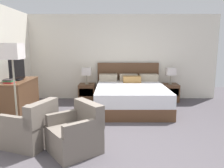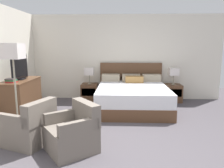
{
  "view_description": "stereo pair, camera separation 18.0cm",
  "coord_description": "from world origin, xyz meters",
  "px_view_note": "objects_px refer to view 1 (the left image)",
  "views": [
    {
      "loc": [
        -0.06,
        -2.99,
        1.64
      ],
      "look_at": [
        -0.08,
        2.02,
        0.75
      ],
      "focal_mm": 35.0,
      "sensor_mm": 36.0,
      "label": 1
    },
    {
      "loc": [
        0.12,
        -2.99,
        1.64
      ],
      "look_at": [
        -0.08,
        2.02,
        0.75
      ],
      "focal_mm": 35.0,
      "sensor_mm": 36.0,
      "label": 2
    }
  ],
  "objects_px": {
    "bed": "(131,96)",
    "book_small_top": "(10,80)",
    "dresser": "(20,97)",
    "floor_lamp": "(13,57)",
    "nightstand_right": "(171,92)",
    "armchair_companion": "(77,134)",
    "table_lamp_right": "(172,72)",
    "tv": "(18,68)",
    "book_blue_cover": "(10,81)",
    "armchair_by_window": "(33,128)",
    "book_red_cover": "(11,82)",
    "nightstand_left": "(88,92)",
    "table_lamp_left": "(88,72)"
  },
  "relations": [
    {
      "from": "tv",
      "to": "floor_lamp",
      "type": "height_order",
      "value": "floor_lamp"
    },
    {
      "from": "bed",
      "to": "table_lamp_right",
      "type": "xyz_separation_m",
      "value": [
        1.23,
        0.75,
        0.55
      ]
    },
    {
      "from": "nightstand_left",
      "to": "book_red_cover",
      "type": "height_order",
      "value": "book_red_cover"
    },
    {
      "from": "book_red_cover",
      "to": "book_small_top",
      "type": "bearing_deg",
      "value": 180.0
    },
    {
      "from": "nightstand_right",
      "to": "armchair_companion",
      "type": "bearing_deg",
      "value": -125.85
    },
    {
      "from": "dresser",
      "to": "armchair_by_window",
      "type": "bearing_deg",
      "value": -61.27
    },
    {
      "from": "nightstand_right",
      "to": "table_lamp_right",
      "type": "bearing_deg",
      "value": 90.0
    },
    {
      "from": "bed",
      "to": "table_lamp_left",
      "type": "height_order",
      "value": "bed"
    },
    {
      "from": "nightstand_right",
      "to": "floor_lamp",
      "type": "xyz_separation_m",
      "value": [
        -3.51,
        -2.42,
        1.17
      ]
    },
    {
      "from": "tv",
      "to": "book_small_top",
      "type": "distance_m",
      "value": 0.47
    },
    {
      "from": "book_blue_cover",
      "to": "armchair_companion",
      "type": "bearing_deg",
      "value": -40.14
    },
    {
      "from": "dresser",
      "to": "book_red_cover",
      "type": "xyz_separation_m",
      "value": [
        -0.0,
        -0.4,
        0.42
      ]
    },
    {
      "from": "nightstand_right",
      "to": "armchair_by_window",
      "type": "relative_size",
      "value": 0.58
    },
    {
      "from": "dresser",
      "to": "floor_lamp",
      "type": "distance_m",
      "value": 1.5
    },
    {
      "from": "tv",
      "to": "book_red_cover",
      "type": "xyz_separation_m",
      "value": [
        -0.01,
        -0.42,
        -0.27
      ]
    },
    {
      "from": "book_small_top",
      "to": "armchair_companion",
      "type": "distance_m",
      "value": 2.25
    },
    {
      "from": "bed",
      "to": "book_small_top",
      "type": "xyz_separation_m",
      "value": [
        -2.7,
        -1.02,
        0.59
      ]
    },
    {
      "from": "book_small_top",
      "to": "armchair_by_window",
      "type": "relative_size",
      "value": 0.21
    },
    {
      "from": "armchair_companion",
      "to": "book_blue_cover",
      "type": "bearing_deg",
      "value": 139.86
    },
    {
      "from": "table_lamp_left",
      "to": "book_red_cover",
      "type": "height_order",
      "value": "table_lamp_left"
    },
    {
      "from": "book_blue_cover",
      "to": "book_small_top",
      "type": "relative_size",
      "value": 1.11
    },
    {
      "from": "book_small_top",
      "to": "armchair_by_window",
      "type": "distance_m",
      "value": 1.59
    },
    {
      "from": "book_blue_cover",
      "to": "armchair_companion",
      "type": "distance_m",
      "value": 2.23
    },
    {
      "from": "table_lamp_left",
      "to": "dresser",
      "type": "distance_m",
      "value": 2.04
    },
    {
      "from": "nightstand_left",
      "to": "armchair_companion",
      "type": "height_order",
      "value": "armchair_companion"
    },
    {
      "from": "tv",
      "to": "book_small_top",
      "type": "height_order",
      "value": "tv"
    },
    {
      "from": "nightstand_left",
      "to": "dresser",
      "type": "bearing_deg",
      "value": -136.46
    },
    {
      "from": "tv",
      "to": "floor_lamp",
      "type": "distance_m",
      "value": 1.18
    },
    {
      "from": "table_lamp_right",
      "to": "book_small_top",
      "type": "distance_m",
      "value": 4.31
    },
    {
      "from": "table_lamp_left",
      "to": "book_red_cover",
      "type": "relative_size",
      "value": 2.33
    },
    {
      "from": "nightstand_right",
      "to": "book_red_cover",
      "type": "relative_size",
      "value": 2.46
    },
    {
      "from": "table_lamp_right",
      "to": "dresser",
      "type": "bearing_deg",
      "value": -160.65
    },
    {
      "from": "bed",
      "to": "armchair_by_window",
      "type": "bearing_deg",
      "value": -129.74
    },
    {
      "from": "nightstand_right",
      "to": "armchair_by_window",
      "type": "bearing_deg",
      "value": -136.09
    },
    {
      "from": "table_lamp_right",
      "to": "tv",
      "type": "bearing_deg",
      "value": -160.93
    },
    {
      "from": "table_lamp_right",
      "to": "book_red_cover",
      "type": "bearing_deg",
      "value": -155.69
    },
    {
      "from": "book_red_cover",
      "to": "floor_lamp",
      "type": "bearing_deg",
      "value": -58.56
    },
    {
      "from": "armchair_by_window",
      "to": "armchair_companion",
      "type": "bearing_deg",
      "value": -15.48
    },
    {
      "from": "tv",
      "to": "armchair_companion",
      "type": "bearing_deg",
      "value": -47.88
    },
    {
      "from": "nightstand_left",
      "to": "book_red_cover",
      "type": "relative_size",
      "value": 2.46
    },
    {
      "from": "dresser",
      "to": "tv",
      "type": "bearing_deg",
      "value": 83.38
    },
    {
      "from": "tv",
      "to": "book_small_top",
      "type": "relative_size",
      "value": 4.06
    },
    {
      "from": "tv",
      "to": "armchair_companion",
      "type": "distance_m",
      "value": 2.57
    },
    {
      "from": "bed",
      "to": "nightstand_right",
      "type": "bearing_deg",
      "value": 31.32
    },
    {
      "from": "book_red_cover",
      "to": "book_small_top",
      "type": "xyz_separation_m",
      "value": [
        -0.01,
        0.0,
        0.06
      ]
    },
    {
      "from": "nightstand_right",
      "to": "tv",
      "type": "bearing_deg",
      "value": -160.95
    },
    {
      "from": "armchair_by_window",
      "to": "tv",
      "type": "bearing_deg",
      "value": 118.32
    },
    {
      "from": "bed",
      "to": "table_lamp_right",
      "type": "relative_size",
      "value": 4.44
    },
    {
      "from": "table_lamp_right",
      "to": "book_blue_cover",
      "type": "distance_m",
      "value": 4.3
    },
    {
      "from": "nightstand_right",
      "to": "dresser",
      "type": "xyz_separation_m",
      "value": [
        -3.91,
        -1.37,
        0.18
      ]
    }
  ]
}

